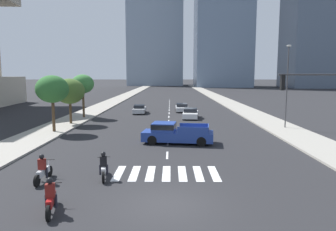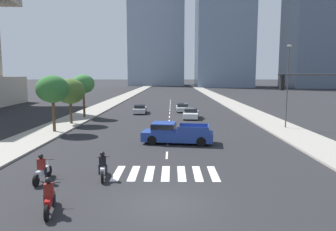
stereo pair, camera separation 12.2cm
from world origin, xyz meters
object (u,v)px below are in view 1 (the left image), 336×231
object	(u,v)px
motorcycle_lead	(104,168)
street_tree_nearest	(52,89)
sedan_silver_0	(182,108)
street_lamp_east	(287,81)
sedan_white_1	(191,114)
street_tree_second	(70,91)
sedan_silver_2	(139,109)
traffic_signal_near	(326,99)
motorcycle_third	(43,171)
motorcycle_trailing	(51,199)
pickup_truck	(174,133)
street_tree_third	(83,84)

from	to	relation	value
motorcycle_lead	street_tree_nearest	bearing A→B (deg)	19.88
sedan_silver_0	street_lamp_east	size ratio (longest dim) A/B	0.56
sedan_white_1	street_tree_second	bearing A→B (deg)	-63.18
sedan_silver_2	sedan_white_1	bearing A→B (deg)	-128.04
traffic_signal_near	street_lamp_east	size ratio (longest dim) A/B	0.69
sedan_silver_0	sedan_silver_2	size ratio (longest dim) A/B	1.03
motorcycle_lead	street_tree_second	distance (m)	20.00
sedan_silver_0	motorcycle_third	bearing A→B (deg)	-15.76
motorcycle_trailing	street_tree_second	bearing A→B (deg)	3.37
motorcycle_lead	street_tree_nearest	xyz separation A→B (m)	(-7.62, 13.18, 3.60)
motorcycle_trailing	motorcycle_third	world-z (taller)	same
sedan_silver_0	sedan_silver_2	distance (m)	6.72
street_tree_second	traffic_signal_near	bearing A→B (deg)	-39.02
motorcycle_lead	sedan_silver_0	bearing A→B (deg)	-19.81
sedan_white_1	street_lamp_east	bearing A→B (deg)	55.36
pickup_truck	traffic_signal_near	size ratio (longest dim) A/B	1.02
motorcycle_trailing	street_tree_second	xyz separation A→B (m)	(-6.40, 22.44, 3.15)
street_tree_nearest	traffic_signal_near	bearing A→B (deg)	-29.28
motorcycle_lead	sedan_silver_2	bearing A→B (deg)	-8.24
street_lamp_east	street_tree_third	world-z (taller)	street_lamp_east
pickup_truck	street_lamp_east	size ratio (longest dim) A/B	0.71
motorcycle_trailing	sedan_silver_0	bearing A→B (deg)	-22.99
motorcycle_lead	sedan_silver_2	distance (m)	28.83
sedan_silver_0	sedan_silver_2	world-z (taller)	sedan_silver_2
sedan_silver_0	street_tree_second	size ratio (longest dim) A/B	0.93
motorcycle_trailing	street_tree_nearest	distance (m)	18.88
motorcycle_trailing	sedan_silver_0	size ratio (longest dim) A/B	0.46
pickup_truck	street_tree_nearest	bearing A→B (deg)	-13.58
motorcycle_lead	motorcycle_third	world-z (taller)	same
motorcycle_lead	street_tree_third	xyz separation A→B (m)	(-7.62, 23.46, 3.80)
motorcycle_third	sedan_white_1	size ratio (longest dim) A/B	0.48
traffic_signal_near	street_lamp_east	bearing A→B (deg)	-101.76
motorcycle_trailing	motorcycle_third	size ratio (longest dim) A/B	0.98
motorcycle_lead	sedan_silver_0	distance (m)	31.66
pickup_truck	street_lamp_east	bearing A→B (deg)	-141.72
motorcycle_lead	sedan_white_1	xyz separation A→B (m)	(6.16, 23.55, 0.01)
street_lamp_east	street_tree_second	world-z (taller)	street_lamp_east
motorcycle_trailing	street_tree_nearest	xyz separation A→B (m)	(-6.40, 17.39, 3.60)
motorcycle_trailing	motorcycle_lead	bearing A→B (deg)	-28.70
sedan_white_1	traffic_signal_near	xyz separation A→B (m)	(6.41, -21.69, 3.55)
pickup_truck	sedan_silver_0	world-z (taller)	pickup_truck
pickup_truck	sedan_silver_0	bearing A→B (deg)	-86.21
motorcycle_trailing	sedan_white_1	bearing A→B (deg)	-27.43
motorcycle_third	sedan_silver_0	distance (m)	32.85
motorcycle_trailing	pickup_truck	world-z (taller)	pickup_truck
street_tree_third	street_lamp_east	bearing A→B (deg)	-18.65
motorcycle_trailing	sedan_silver_2	bearing A→B (deg)	-12.99
pickup_truck	street_tree_third	distance (m)	19.00
motorcycle_third	sedan_white_1	world-z (taller)	motorcycle_third
motorcycle_lead	street_tree_third	world-z (taller)	street_tree_third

